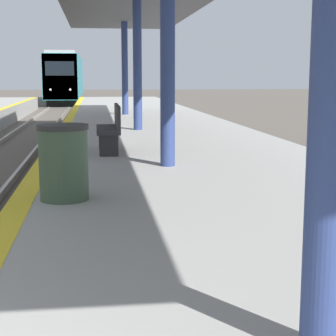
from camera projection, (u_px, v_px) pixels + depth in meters
name	position (u px, v px, depth m)	size (l,w,h in m)	color
train	(66.00, 78.00, 50.61)	(2.67, 17.87, 4.29)	black
trash_bin	(64.00, 162.00, 6.68)	(0.61, 0.61, 0.90)	#384C38
bench	(111.00, 127.00, 10.95)	(0.44, 1.57, 0.92)	#28282D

